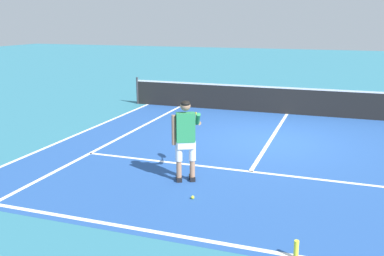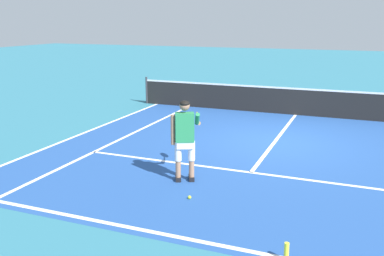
# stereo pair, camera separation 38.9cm
# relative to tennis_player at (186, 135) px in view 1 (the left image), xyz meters

# --- Properties ---
(ground_plane) EXTENTS (80.00, 80.00, 0.00)m
(ground_plane) POSITION_rel_tennis_player_xyz_m (1.17, 3.65, -0.99)
(ground_plane) COLOR teal
(court_inner_surface) EXTENTS (10.98, 10.07, 0.00)m
(court_inner_surface) POSITION_rel_tennis_player_xyz_m (1.17, 2.54, -0.99)
(court_inner_surface) COLOR #234C93
(court_inner_surface) RESTS_ON ground
(line_baseline) EXTENTS (10.98, 0.10, 0.01)m
(line_baseline) POSITION_rel_tennis_player_xyz_m (1.17, -2.30, -0.99)
(line_baseline) COLOR white
(line_baseline) RESTS_ON ground
(line_service) EXTENTS (8.23, 0.10, 0.01)m
(line_service) POSITION_rel_tennis_player_xyz_m (1.17, 0.97, -0.99)
(line_service) COLOR white
(line_service) RESTS_ON ground
(line_centre_service) EXTENTS (0.10, 6.40, 0.01)m
(line_centre_service) POSITION_rel_tennis_player_xyz_m (1.17, 4.17, -0.99)
(line_centre_service) COLOR white
(line_centre_service) RESTS_ON ground
(line_singles_left) EXTENTS (0.10, 9.67, 0.01)m
(line_singles_left) POSITION_rel_tennis_player_xyz_m (-2.94, 2.54, -0.99)
(line_singles_left) COLOR white
(line_singles_left) RESTS_ON ground
(line_doubles_left) EXTENTS (0.10, 9.67, 0.01)m
(line_doubles_left) POSITION_rel_tennis_player_xyz_m (-4.32, 2.54, -0.99)
(line_doubles_left) COLOR white
(line_doubles_left) RESTS_ON ground
(tennis_net) EXTENTS (11.96, 0.08, 1.07)m
(tennis_net) POSITION_rel_tennis_player_xyz_m (1.17, 7.37, -0.49)
(tennis_net) COLOR #333338
(tennis_net) RESTS_ON ground
(tennis_player) EXTENTS (0.56, 1.23, 1.71)m
(tennis_player) POSITION_rel_tennis_player_xyz_m (0.00, 0.00, 0.00)
(tennis_player) COLOR black
(tennis_player) RESTS_ON ground
(tennis_ball_near_feet) EXTENTS (0.07, 0.07, 0.07)m
(tennis_ball_near_feet) POSITION_rel_tennis_player_xyz_m (0.45, -0.87, -0.96)
(tennis_ball_near_feet) COLOR #CCE02D
(tennis_ball_near_feet) RESTS_ON ground
(water_bottle) EXTENTS (0.07, 0.07, 0.27)m
(water_bottle) POSITION_rel_tennis_player_xyz_m (2.51, -2.34, -0.85)
(water_bottle) COLOR yellow
(water_bottle) RESTS_ON ground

